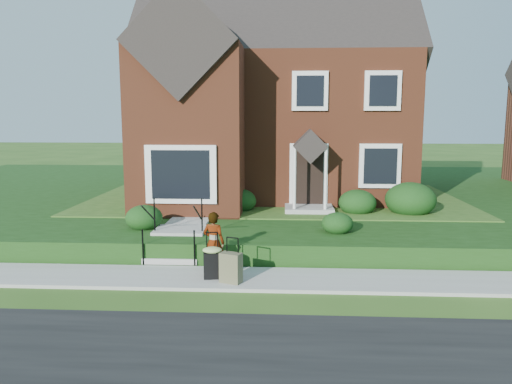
# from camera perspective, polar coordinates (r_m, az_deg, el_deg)

# --- Properties ---
(ground) EXTENTS (120.00, 120.00, 0.00)m
(ground) POSITION_cam_1_polar(r_m,az_deg,el_deg) (11.69, 1.34, -10.13)
(ground) COLOR #2D5119
(ground) RESTS_ON ground
(sidewalk) EXTENTS (60.00, 1.60, 0.08)m
(sidewalk) POSITION_cam_1_polar(r_m,az_deg,el_deg) (11.68, 1.34, -9.94)
(sidewalk) COLOR #9E9B93
(sidewalk) RESTS_ON ground
(terrace) EXTENTS (44.00, 20.00, 0.60)m
(terrace) POSITION_cam_1_polar(r_m,az_deg,el_deg) (22.53, 12.50, -0.40)
(terrace) COLOR #17380F
(terrace) RESTS_ON ground
(walkway) EXTENTS (1.20, 6.00, 0.06)m
(walkway) POSITION_cam_1_polar(r_m,az_deg,el_deg) (16.61, -6.73, -2.28)
(walkway) COLOR #9E9B93
(walkway) RESTS_ON terrace
(main_house) EXTENTS (10.40, 10.20, 9.40)m
(main_house) POSITION_cam_1_polar(r_m,az_deg,el_deg) (20.74, 1.70, 12.79)
(main_house) COLOR brown
(main_house) RESTS_ON terrace
(front_steps) EXTENTS (1.40, 2.02, 1.50)m
(front_steps) POSITION_cam_1_polar(r_m,az_deg,el_deg) (13.62, -9.01, -5.43)
(front_steps) COLOR #9E9B93
(front_steps) RESTS_ON ground
(foundation_shrubs) EXTENTS (10.32, 4.16, 1.15)m
(foundation_shrubs) POSITION_cam_1_polar(r_m,az_deg,el_deg) (16.29, 3.19, -0.79)
(foundation_shrubs) COLOR black
(foundation_shrubs) RESTS_ON terrace
(woman) EXTENTS (0.61, 0.49, 1.47)m
(woman) POSITION_cam_1_polar(r_m,az_deg,el_deg) (11.87, -4.85, -5.76)
(woman) COLOR #999999
(woman) RESTS_ON sidewalk
(suitcase_black) EXTENTS (0.50, 0.44, 1.08)m
(suitcase_black) POSITION_cam_1_polar(r_m,az_deg,el_deg) (11.54, -5.00, -7.82)
(suitcase_black) COLOR black
(suitcase_black) RESTS_ON sidewalk
(suitcase_olive) EXTENTS (0.54, 0.42, 1.02)m
(suitcase_olive) POSITION_cam_1_polar(r_m,az_deg,el_deg) (11.26, -2.88, -8.63)
(suitcase_olive) COLOR brown
(suitcase_olive) RESTS_ON sidewalk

